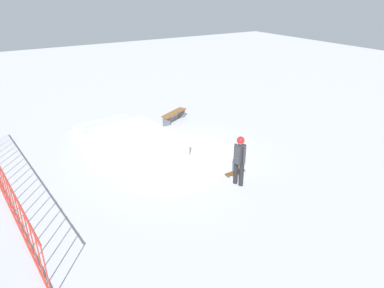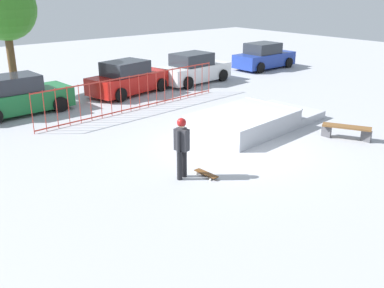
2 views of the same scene
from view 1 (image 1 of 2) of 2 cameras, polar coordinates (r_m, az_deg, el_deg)
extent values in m
plane|color=#A8AAB2|center=(13.65, -2.38, -2.21)|extent=(60.00, 60.00, 0.00)
cube|color=#B0B3BB|center=(14.28, -8.97, 0.29)|extent=(3.84, 2.94, 0.70)
cube|color=#B0B3BB|center=(16.62, -13.44, 2.66)|extent=(2.05, 2.76, 0.30)
cylinder|color=gray|center=(15.66, -12.25, 3.59)|extent=(0.33, 2.60, 0.08)
cylinder|color=black|center=(11.74, 7.97, -4.88)|extent=(0.15, 0.15, 0.82)
cylinder|color=black|center=(11.84, 7.09, -4.55)|extent=(0.15, 0.15, 0.82)
cube|color=#2D2D33|center=(11.46, 7.72, -1.61)|extent=(0.32, 0.43, 0.60)
cylinder|color=#2D2D33|center=(11.38, 8.45, -1.86)|extent=(0.09, 0.09, 0.60)
cylinder|color=#2D2D33|center=(11.55, 7.00, -1.36)|extent=(0.09, 0.09, 0.60)
sphere|color=tan|center=(11.28, 7.84, 0.45)|extent=(0.22, 0.22, 0.22)
sphere|color=#A51919|center=(11.26, 7.85, 0.59)|extent=(0.25, 0.25, 0.25)
cube|color=#593314|center=(12.53, 6.96, -4.53)|extent=(0.24, 0.81, 0.02)
cylinder|color=silver|center=(12.32, 6.31, -5.32)|extent=(0.03, 0.06, 0.06)
cylinder|color=silver|center=(12.47, 5.63, -4.89)|extent=(0.03, 0.06, 0.06)
cylinder|color=silver|center=(12.65, 8.26, -4.59)|extent=(0.03, 0.06, 0.06)
cylinder|color=silver|center=(12.80, 7.57, -4.18)|extent=(0.03, 0.06, 0.06)
cylinder|color=#B22D23|center=(12.25, -27.74, -8.06)|extent=(9.02, 0.83, 0.05)
cylinder|color=#B22D23|center=(8.17, -22.42, -18.68)|extent=(0.03, 0.03, 1.50)
cylinder|color=#B22D23|center=(8.53, -23.33, -16.75)|extent=(0.03, 0.03, 1.50)
cylinder|color=#B22D23|center=(8.91, -24.14, -14.98)|extent=(0.03, 0.03, 1.50)
cylinder|color=#B22D23|center=(9.29, -24.88, -13.35)|extent=(0.03, 0.03, 1.50)
cylinder|color=#B22D23|center=(9.68, -25.55, -11.85)|extent=(0.03, 0.03, 1.50)
cylinder|color=#B22D23|center=(10.08, -26.16, -10.47)|extent=(0.03, 0.03, 1.50)
cylinder|color=#B22D23|center=(10.49, -26.71, -9.19)|extent=(0.03, 0.03, 1.50)
cylinder|color=#B22D23|center=(10.90, -27.23, -8.01)|extent=(0.03, 0.03, 1.50)
cylinder|color=#B22D23|center=(11.32, -27.70, -6.91)|extent=(0.03, 0.03, 1.50)
cylinder|color=#B22D23|center=(11.74, -28.13, -5.89)|extent=(0.03, 0.03, 1.50)
cylinder|color=#B22D23|center=(12.16, -28.54, -4.94)|extent=(0.03, 0.03, 1.50)
cube|color=brown|center=(17.15, -2.91, 5.06)|extent=(1.10, 1.60, 0.06)
cube|color=#4C4C51|center=(16.73, -4.12, 3.64)|extent=(0.08, 0.36, 0.42)
cube|color=#4C4C51|center=(17.74, -1.73, 4.92)|extent=(0.08, 0.36, 0.42)
camera|label=2|loc=(15.48, 55.74, 10.22)|focal=41.29mm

